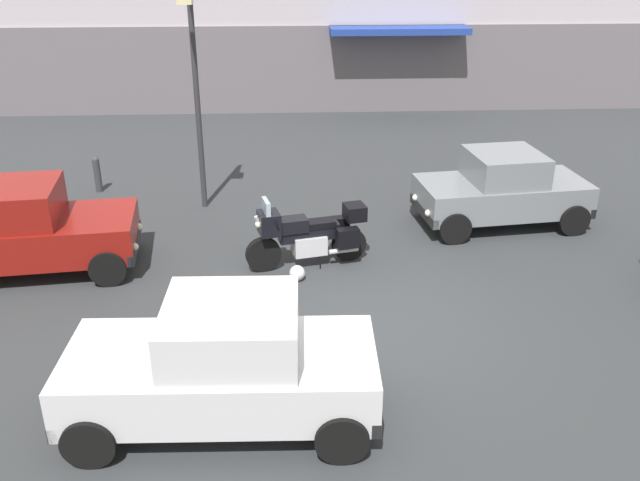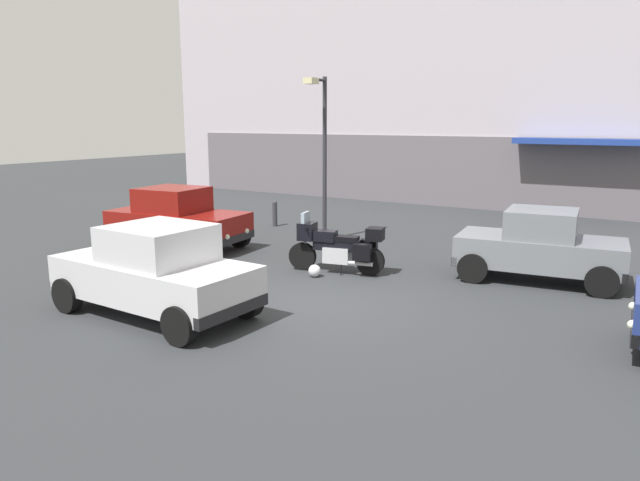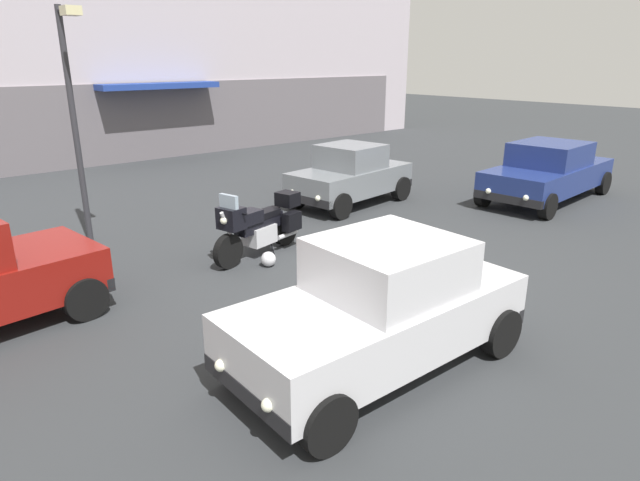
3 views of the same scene
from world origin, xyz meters
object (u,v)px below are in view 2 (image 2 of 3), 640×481
at_px(car_compact_side, 540,246).
at_px(car_wagon_end, 155,271).
at_px(streetlamp_curbside, 322,142).
at_px(bollard_curbside, 275,213).
at_px(car_hatchback_near, 177,218).
at_px(motorcycle, 338,246).
at_px(helmet, 315,271).

xyz_separation_m(car_compact_side, car_wagon_end, (-5.24, -5.99, 0.04)).
xyz_separation_m(car_wagon_end, streetlamp_curbside, (-1.02, 7.19, 2.00)).
bearing_deg(car_wagon_end, bollard_curbside, -65.20).
bearing_deg(car_wagon_end, car_hatchback_near, -46.48).
height_order(motorcycle, streetlamp_curbside, streetlamp_curbside).
relative_size(car_hatchback_near, car_wagon_end, 1.02).
bearing_deg(car_compact_side, helmet, 21.54).
distance_m(helmet, car_hatchback_near, 4.92).
relative_size(motorcycle, car_hatchback_near, 0.56).
bearing_deg(motorcycle, car_hatchback_near, -13.40).
height_order(helmet, car_wagon_end, car_wagon_end).
xyz_separation_m(motorcycle, car_wagon_end, (-1.21, -4.30, 0.19)).
relative_size(helmet, streetlamp_curbside, 0.06).
xyz_separation_m(helmet, car_hatchback_near, (-4.84, 0.62, 0.67)).
height_order(car_compact_side, bollard_curbside, car_compact_side).
bearing_deg(car_compact_side, car_wagon_end, 42.16).
bearing_deg(car_compact_side, car_hatchback_near, 3.73).
relative_size(helmet, car_hatchback_near, 0.07).
bearing_deg(car_compact_side, motorcycle, 16.04).
bearing_deg(car_compact_side, bollard_curbside, -22.00).
relative_size(helmet, car_wagon_end, 0.07).
xyz_separation_m(car_hatchback_near, car_compact_side, (9.10, 1.67, -0.04)).
bearing_deg(car_hatchback_near, motorcycle, -6.51).
height_order(helmet, streetlamp_curbside, streetlamp_curbside).
distance_m(motorcycle, streetlamp_curbside, 4.25).
height_order(car_compact_side, streetlamp_curbside, streetlamp_curbside).
distance_m(helmet, bollard_curbside, 6.56).
xyz_separation_m(motorcycle, car_hatchback_near, (-5.07, 0.02, 0.19)).
relative_size(motorcycle, streetlamp_curbside, 0.49).
bearing_deg(car_wagon_end, streetlamp_curbside, -80.28).
bearing_deg(bollard_curbside, car_compact_side, -15.33).
distance_m(motorcycle, helmet, 0.81).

